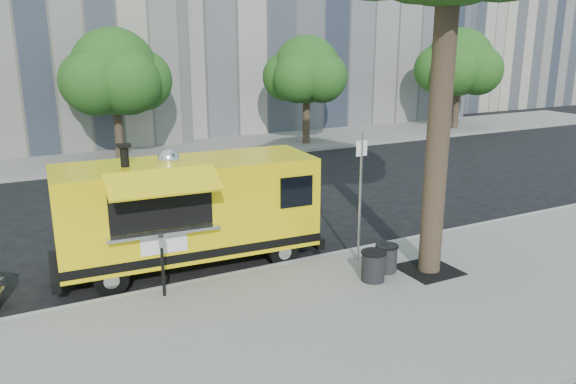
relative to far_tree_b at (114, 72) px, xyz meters
name	(u,v)px	position (x,y,z in m)	size (l,w,h in m)	color
ground	(270,255)	(1.00, -12.70, -3.83)	(120.00, 120.00, 0.00)	black
sidewalk	(363,322)	(1.00, -16.70, -3.76)	(60.00, 6.00, 0.15)	gray
curb	(287,265)	(1.00, -13.63, -3.76)	(60.00, 0.14, 0.16)	#999993
far_sidewalk	(140,155)	(1.00, 0.80, -3.76)	(60.00, 5.00, 0.15)	gray
building_right	(473,3)	(31.00, 11.30, 4.17)	(16.00, 12.00, 16.00)	#ADA590
tree_well	(429,270)	(3.60, -15.50, -3.68)	(1.20, 1.20, 0.02)	black
far_tree_b	(114,72)	(0.00, 0.00, 0.00)	(3.60, 3.60, 5.50)	#33261C
far_tree_c	(307,70)	(9.00, -0.30, -0.12)	(3.24, 3.24, 5.21)	#33261C
far_tree_d	(459,62)	(19.00, -0.10, 0.06)	(3.78, 3.78, 5.64)	#33261C
sign_post	(360,190)	(2.55, -14.25, -1.98)	(0.28, 0.06, 3.00)	silver
parking_meter	(162,257)	(-2.00, -14.05, -2.85)	(0.11, 0.11, 1.33)	black
food_truck	(188,210)	(-0.97, -12.53, -2.43)	(6.17, 2.96, 2.98)	yellow
trash_bin_left	(373,265)	(2.17, -15.37, -3.33)	(0.55, 0.55, 0.65)	black
trash_bin_right	(386,257)	(2.72, -15.10, -3.36)	(0.51, 0.51, 0.61)	black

